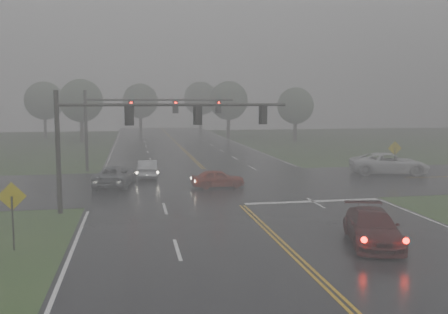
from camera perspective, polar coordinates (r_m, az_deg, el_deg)
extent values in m
plane|color=#2B491F|center=(16.47, 13.05, -15.52)|extent=(180.00, 180.00, 0.00)
cube|color=black|center=(35.08, -0.02, -3.61)|extent=(18.00, 160.00, 0.02)
cube|color=black|center=(37.02, -0.58, -3.08)|extent=(120.00, 14.00, 0.02)
cube|color=white|center=(30.94, 10.13, -5.07)|extent=(8.50, 0.50, 0.01)
imported|color=#3B0A0C|center=(22.60, 16.55, -9.53)|extent=(3.29, 5.32, 1.44)
imported|color=#9E1F0E|center=(35.40, -0.70, -3.52)|extent=(3.85, 1.74, 1.28)
imported|color=#B9BCC1|center=(40.30, -8.65, -2.37)|extent=(1.77, 4.40, 1.42)
imported|color=slate|center=(36.94, -12.32, -3.25)|extent=(3.29, 5.56, 1.45)
imported|color=silver|center=(44.02, 18.32, -1.88)|extent=(6.91, 4.39, 1.78)
cylinder|color=black|center=(28.32, -18.43, 0.49)|extent=(0.26, 0.26, 6.69)
cylinder|color=black|center=(28.18, -18.62, 5.75)|extent=(0.17, 0.17, 0.74)
cylinder|color=black|center=(28.00, -5.58, 5.96)|extent=(12.70, 0.17, 0.17)
cube|color=black|center=(27.91, -10.79, 4.73)|extent=(0.32, 0.26, 0.98)
cube|color=black|center=(28.06, -10.79, 4.74)|extent=(0.51, 0.03, 1.16)
cube|color=black|center=(28.14, -2.99, 4.85)|extent=(0.32, 0.26, 0.98)
cube|color=black|center=(28.29, -3.03, 4.85)|extent=(0.51, 0.03, 1.16)
cube|color=black|center=(28.88, 4.56, 4.88)|extent=(0.32, 0.26, 0.98)
cube|color=black|center=(29.02, 4.48, 4.88)|extent=(0.51, 0.03, 1.16)
cylinder|color=black|center=(44.82, -15.49, 2.88)|extent=(0.27, 0.27, 7.04)
cylinder|color=black|center=(44.74, -15.59, 6.38)|extent=(0.18, 0.18, 0.78)
cylinder|color=black|center=(44.63, -7.23, 6.50)|extent=(12.95, 0.18, 0.18)
cube|color=black|center=(44.56, -10.56, 5.69)|extent=(0.33, 0.27, 1.03)
cube|color=black|center=(44.72, -10.56, 5.69)|extent=(0.54, 0.03, 1.22)
cylinder|color=#FF0C05|center=(44.41, -10.57, 6.10)|extent=(0.22, 0.06, 0.22)
cube|color=black|center=(44.72, -5.56, 5.77)|extent=(0.33, 0.27, 1.03)
cube|color=black|center=(44.88, -5.57, 5.77)|extent=(0.54, 0.03, 1.22)
cylinder|color=#FF0C05|center=(44.57, -5.55, 6.18)|extent=(0.22, 0.06, 0.22)
cube|color=black|center=(45.22, -0.62, 5.80)|extent=(0.33, 0.27, 1.03)
cube|color=black|center=(45.37, -0.66, 5.81)|extent=(0.54, 0.03, 1.22)
cylinder|color=#FF0C05|center=(45.06, -0.59, 6.21)|extent=(0.22, 0.06, 0.22)
cylinder|color=black|center=(22.31, -22.98, -7.01)|extent=(0.07, 0.07, 2.25)
cube|color=gold|center=(22.12, -23.09, -4.16)|extent=(1.18, 0.17, 1.18)
cylinder|color=black|center=(43.64, 18.91, -0.50)|extent=(0.07, 0.07, 2.23)
cube|color=gold|center=(43.55, 18.94, 0.96)|extent=(1.17, 0.16, 1.17)
cylinder|color=#362B23|center=(77.00, -15.92, 2.96)|extent=(0.55, 0.55, 3.58)
sphere|color=#384C32|center=(76.88, -16.02, 6.22)|extent=(6.37, 6.37, 6.37)
cylinder|color=#362B23|center=(82.51, 0.52, 3.42)|extent=(0.57, 0.57, 3.59)
sphere|color=#384C32|center=(82.39, 0.52, 6.47)|extent=(6.37, 6.37, 6.37)
cylinder|color=#362B23|center=(92.29, -9.50, 3.65)|extent=(0.56, 0.56, 3.56)
sphere|color=#384C32|center=(92.19, -9.55, 6.35)|extent=(6.33, 6.33, 6.33)
cylinder|color=#362B23|center=(77.04, 8.13, 2.98)|extent=(0.61, 0.61, 3.13)
sphere|color=#384C32|center=(76.91, 8.17, 5.83)|extent=(5.57, 5.57, 5.57)
cylinder|color=#362B23|center=(88.29, -19.75, 3.24)|extent=(0.51, 0.51, 3.58)
sphere|color=#384C32|center=(88.19, -19.86, 6.08)|extent=(6.37, 6.37, 6.37)
cylinder|color=#362B23|center=(102.63, -2.67, 4.08)|extent=(0.61, 0.61, 3.85)
sphere|color=#384C32|center=(102.55, -2.69, 6.70)|extent=(6.84, 6.84, 6.84)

